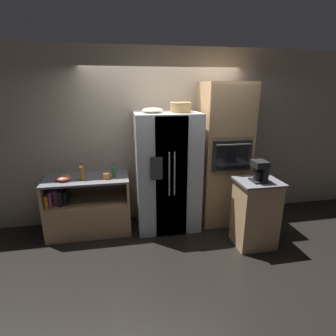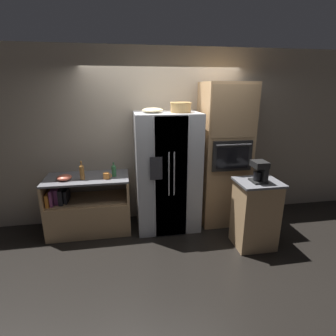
{
  "view_description": "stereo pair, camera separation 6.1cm",
  "coord_description": "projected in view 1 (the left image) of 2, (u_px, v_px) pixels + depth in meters",
  "views": [
    {
      "loc": [
        -0.7,
        -3.83,
        2.19
      ],
      "look_at": [
        0.0,
        -0.07,
        1.01
      ],
      "focal_mm": 28.0,
      "sensor_mm": 36.0,
      "label": 1
    },
    {
      "loc": [
        -0.64,
        -3.84,
        2.19
      ],
      "look_at": [
        0.0,
        -0.07,
        1.01
      ],
      "focal_mm": 28.0,
      "sensor_mm": 36.0,
      "label": 2
    }
  ],
  "objects": [
    {
      "name": "ground_plane",
      "position": [
        167.0,
        225.0,
        4.36
      ],
      "size": [
        20.0,
        20.0,
        0.0
      ],
      "primitive_type": "plane",
      "color": "black"
    },
    {
      "name": "wall_back",
      "position": [
        163.0,
        137.0,
        4.35
      ],
      "size": [
        12.0,
        0.06,
        2.8
      ],
      "color": "tan",
      "rests_on": "ground_plane"
    },
    {
      "name": "counter_left",
      "position": [
        89.0,
        211.0,
        4.11
      ],
      "size": [
        1.25,
        0.65,
        0.89
      ],
      "color": "tan",
      "rests_on": "ground_plane"
    },
    {
      "name": "refrigerator",
      "position": [
        167.0,
        172.0,
        4.11
      ],
      "size": [
        0.97,
        0.78,
        1.84
      ],
      "color": "silver",
      "rests_on": "ground_plane"
    },
    {
      "name": "wall_oven",
      "position": [
        223.0,
        155.0,
        4.25
      ],
      "size": [
        0.74,
        0.72,
        2.28
      ],
      "color": "tan",
      "rests_on": "ground_plane"
    },
    {
      "name": "island_counter",
      "position": [
        255.0,
        213.0,
        3.69
      ],
      "size": [
        0.58,
        0.5,
        0.98
      ],
      "color": "tan",
      "rests_on": "ground_plane"
    },
    {
      "name": "wicker_basket",
      "position": [
        181.0,
        107.0,
        3.81
      ],
      "size": [
        0.31,
        0.31,
        0.15
      ],
      "color": "tan",
      "rests_on": "refrigerator"
    },
    {
      "name": "fruit_bowl",
      "position": [
        153.0,
        110.0,
        3.78
      ],
      "size": [
        0.31,
        0.31,
        0.07
      ],
      "color": "beige",
      "rests_on": "refrigerator"
    },
    {
      "name": "bottle_tall",
      "position": [
        114.0,
        170.0,
        3.96
      ],
      "size": [
        0.07,
        0.07,
        0.22
      ],
      "color": "#33723F",
      "rests_on": "counter_left"
    },
    {
      "name": "bottle_short",
      "position": [
        82.0,
        172.0,
        3.81
      ],
      "size": [
        0.07,
        0.07,
        0.28
      ],
      "color": "brown",
      "rests_on": "counter_left"
    },
    {
      "name": "mug",
      "position": [
        106.0,
        176.0,
        3.87
      ],
      "size": [
        0.13,
        0.09,
        0.09
      ],
      "color": "orange",
      "rests_on": "counter_left"
    },
    {
      "name": "mixing_bowl",
      "position": [
        64.0,
        178.0,
        3.81
      ],
      "size": [
        0.21,
        0.21,
        0.08
      ],
      "color": "#DB664C",
      "rests_on": "counter_left"
    },
    {
      "name": "coffee_maker",
      "position": [
        261.0,
        170.0,
        3.48
      ],
      "size": [
        0.18,
        0.22,
        0.29
      ],
      "color": "black",
      "rests_on": "island_counter"
    }
  ]
}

